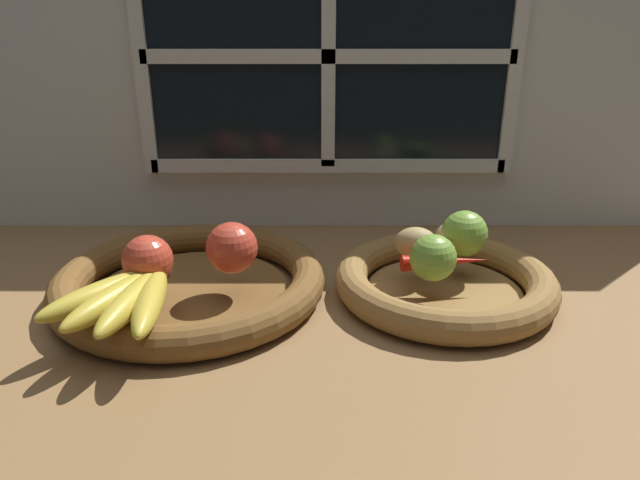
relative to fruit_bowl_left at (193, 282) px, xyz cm
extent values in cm
cube|color=olive|center=(19.96, 0.77, -3.60)|extent=(140.00, 90.00, 3.00)
cube|color=silver|center=(19.96, 30.77, 25.40)|extent=(140.00, 3.00, 55.00)
cube|color=black|center=(19.96, 28.87, 28.90)|extent=(64.00, 0.80, 38.00)
cube|color=white|center=(19.96, 28.27, 28.90)|extent=(2.40, 1.20, 38.00)
cube|color=white|center=(19.96, 28.27, 28.90)|extent=(64.00, 1.20, 2.40)
cube|color=white|center=(-12.04, 28.27, 28.90)|extent=(2.40, 1.20, 40.40)
cube|color=white|center=(51.96, 28.27, 28.90)|extent=(2.40, 1.20, 40.40)
cube|color=white|center=(19.96, 28.27, 9.90)|extent=(64.00, 1.20, 2.40)
cylinder|color=brown|center=(0.00, 0.00, -1.60)|extent=(27.81, 27.81, 1.00)
torus|color=brown|center=(0.00, 0.00, 0.18)|extent=(38.49, 38.49, 4.57)
cylinder|color=olive|center=(36.36, 0.00, -1.60)|extent=(21.96, 21.96, 1.00)
torus|color=olive|center=(36.36, 0.00, 0.18)|extent=(31.36, 31.36, 4.57)
sphere|color=#CC422D|center=(6.50, -1.70, 6.01)|extent=(7.08, 7.08, 7.08)
sphere|color=#CC422D|center=(-4.00, -5.38, 5.78)|extent=(6.63, 6.63, 6.63)
ellipsoid|color=gold|center=(-7.90, -11.74, 4.09)|extent=(13.24, 15.34, 3.24)
ellipsoid|color=gold|center=(-5.99, -12.90, 4.09)|extent=(9.86, 16.94, 3.24)
ellipsoid|color=gold|center=(-3.84, -13.53, 4.09)|extent=(5.81, 17.38, 3.24)
ellipsoid|color=gold|center=(-1.61, -13.58, 4.09)|extent=(5.09, 17.34, 3.24)
sphere|color=brown|center=(-2.54, -5.09, 4.09)|extent=(2.92, 2.92, 2.92)
ellipsoid|color=tan|center=(38.54, 4.79, 4.90)|extent=(8.15, 7.99, 4.87)
ellipsoid|color=tan|center=(32.45, 3.05, 4.80)|extent=(6.82, 5.57, 4.66)
sphere|color=#7AAD3D|center=(33.55, -4.22, 5.60)|extent=(6.27, 6.27, 6.27)
sphere|color=#7AAD3D|center=(39.65, 4.22, 5.84)|extent=(6.73, 6.73, 6.73)
cone|color=red|center=(35.96, -0.99, 3.63)|extent=(12.54, 3.64, 2.33)
camera|label=1|loc=(18.54, -75.01, 36.11)|focal=32.64mm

